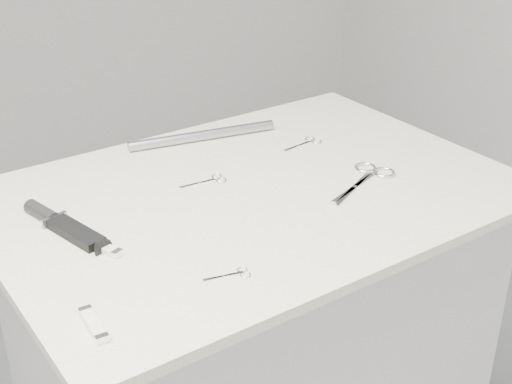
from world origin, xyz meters
TOP-DOWN VIEW (x-y plane):
  - plinth at (0.00, 0.00)m, footprint 0.90×0.60m
  - display_board at (0.00, 0.00)m, footprint 1.00×0.70m
  - large_shears at (0.22, -0.09)m, footprint 0.20×0.12m
  - embroidery_scissors_a at (0.23, 0.12)m, footprint 0.10×0.05m
  - embroidery_scissors_b at (-0.05, 0.08)m, footprint 0.10×0.04m
  - tiny_scissors at (-0.19, -0.23)m, footprint 0.08×0.04m
  - sheathed_knife at (-0.36, 0.07)m, footprint 0.08×0.21m
  - pocket_knife_a at (-0.43, -0.23)m, footprint 0.02×0.08m
  - pocket_knife_b at (-0.33, -0.03)m, footprint 0.05×0.09m
  - metal_rail at (0.05, 0.27)m, footprint 0.34×0.09m

SIDE VIEW (x-z plane):
  - plinth at x=0.00m, z-range 0.00..0.90m
  - display_board at x=0.00m, z-range 0.90..0.92m
  - tiny_scissors at x=-0.19m, z-range 0.92..0.92m
  - embroidery_scissors_b at x=-0.05m, z-range 0.92..0.92m
  - embroidery_scissors_a at x=0.23m, z-range 0.92..0.92m
  - large_shears at x=0.22m, z-range 0.92..0.93m
  - pocket_knife_a at x=-0.43m, z-range 0.92..0.93m
  - pocket_knife_b at x=-0.33m, z-range 0.92..0.93m
  - sheathed_knife at x=-0.36m, z-range 0.91..0.94m
  - metal_rail at x=0.05m, z-range 0.92..0.94m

